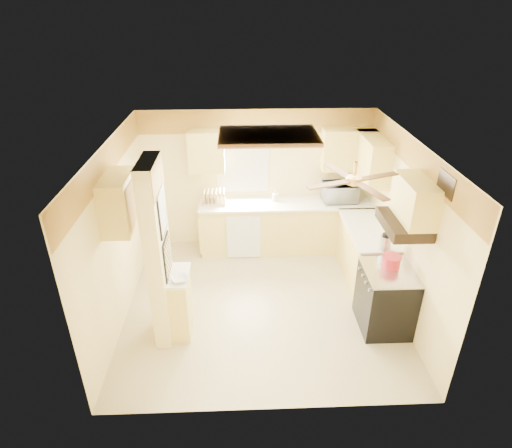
{
  "coord_description": "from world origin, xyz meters",
  "views": [
    {
      "loc": [
        -0.3,
        -5.18,
        4.12
      ],
      "look_at": [
        -0.07,
        0.35,
        1.18
      ],
      "focal_mm": 30.0,
      "sensor_mm": 36.0,
      "label": 1
    }
  ],
  "objects_px": {
    "kettle": "(385,242)",
    "stove": "(385,299)",
    "bowl": "(180,279)",
    "dutch_oven": "(391,261)",
    "microwave": "(340,192)"
  },
  "relations": [
    {
      "from": "kettle",
      "to": "stove",
      "type": "bearing_deg",
      "value": -98.31
    },
    {
      "from": "dutch_oven",
      "to": "stove",
      "type": "bearing_deg",
      "value": -110.23
    },
    {
      "from": "bowl",
      "to": "kettle",
      "type": "distance_m",
      "value": 2.9
    },
    {
      "from": "bowl",
      "to": "dutch_oven",
      "type": "xyz_separation_m",
      "value": [
        2.79,
        0.24,
        0.03
      ]
    },
    {
      "from": "bowl",
      "to": "kettle",
      "type": "bearing_deg",
      "value": 12.95
    },
    {
      "from": "microwave",
      "to": "kettle",
      "type": "relative_size",
      "value": 2.34
    },
    {
      "from": "stove",
      "to": "kettle",
      "type": "distance_m",
      "value": 0.79
    },
    {
      "from": "kettle",
      "to": "microwave",
      "type": "bearing_deg",
      "value": 99.86
    },
    {
      "from": "stove",
      "to": "kettle",
      "type": "bearing_deg",
      "value": 81.69
    },
    {
      "from": "bowl",
      "to": "dutch_oven",
      "type": "bearing_deg",
      "value": 5.02
    },
    {
      "from": "bowl",
      "to": "microwave",
      "type": "bearing_deg",
      "value": 42.4
    },
    {
      "from": "stove",
      "to": "bowl",
      "type": "bearing_deg",
      "value": -177.12
    },
    {
      "from": "microwave",
      "to": "bowl",
      "type": "height_order",
      "value": "microwave"
    },
    {
      "from": "stove",
      "to": "dutch_oven",
      "type": "height_order",
      "value": "dutch_oven"
    },
    {
      "from": "stove",
      "to": "dutch_oven",
      "type": "xyz_separation_m",
      "value": [
        0.04,
        0.11,
        0.54
      ]
    }
  ]
}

